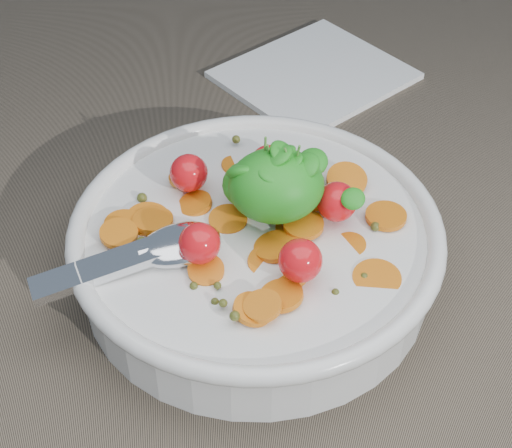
{
  "coord_description": "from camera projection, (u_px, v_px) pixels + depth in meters",
  "views": [
    {
      "loc": [
        -0.04,
        -0.42,
        0.44
      ],
      "look_at": [
        -0.01,
        -0.01,
        0.06
      ],
      "focal_mm": 55.0,
      "sensor_mm": 36.0,
      "label": 1
    }
  ],
  "objects": [
    {
      "name": "ground",
      "position": [
        264.0,
        264.0,
        0.61
      ],
      "size": [
        6.0,
        6.0,
        0.0
      ],
      "primitive_type": "plane",
      "color": "#736552",
      "rests_on": "ground"
    },
    {
      "name": "napkin",
      "position": [
        314.0,
        75.0,
        0.8
      ],
      "size": [
        0.22,
        0.22,
        0.01
      ],
      "primitive_type": "cube",
      "rotation": [
        0.0,
        0.0,
        0.63
      ],
      "color": "white",
      "rests_on": "ground"
    },
    {
      "name": "bowl",
      "position": [
        256.0,
        246.0,
        0.58
      ],
      "size": [
        0.3,
        0.27,
        0.12
      ],
      "color": "white",
      "rests_on": "ground"
    }
  ]
}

